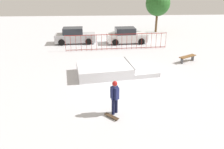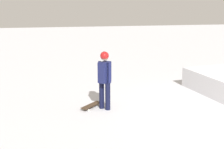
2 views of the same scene
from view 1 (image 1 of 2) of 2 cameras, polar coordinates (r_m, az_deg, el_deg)
name	(u,v)px [view 1 (image 1 of 2)]	position (r m, az deg, el deg)	size (l,w,h in m)	color
ground_plane	(126,83)	(13.77, 3.72, -2.15)	(60.00, 60.00, 0.00)	silver
skate_ramp	(111,70)	(14.94, -0.29, 1.31)	(5.73, 3.40, 0.74)	silver
skater	(115,95)	(10.19, 0.73, -5.43)	(0.42, 0.43, 1.73)	black
skateboard	(111,116)	(10.34, -0.14, -11.00)	(0.71, 0.70, 0.09)	#3F2D1E
perimeter_fence	(117,42)	(20.44, 1.28, 8.69)	(9.52, 0.66, 1.50)	maroon
park_bench	(188,57)	(18.29, 19.33, 4.27)	(1.59, 1.14, 0.48)	brown
parked_car_silver	(75,36)	(23.09, -9.82, 9.96)	(4.19, 2.11, 1.60)	#B7B7BC
parked_car_white	(126,36)	(22.85, 3.84, 10.10)	(4.21, 2.16, 1.60)	white
distant_tree	(158,4)	(28.28, 12.02, 17.82)	(2.97, 2.97, 4.96)	brown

